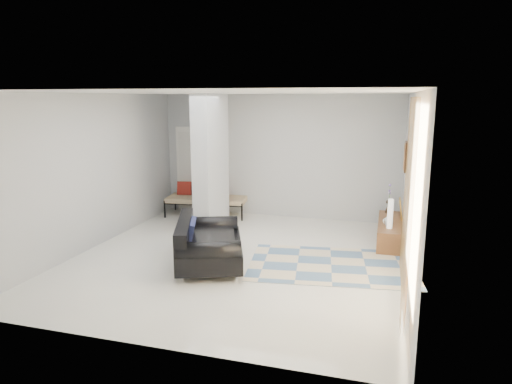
# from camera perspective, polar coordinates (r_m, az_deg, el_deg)

# --- Properties ---
(floor) EXTENTS (6.00, 6.00, 0.00)m
(floor) POSITION_cam_1_polar(r_m,az_deg,el_deg) (7.97, -2.31, -8.23)
(floor) COLOR white
(floor) RESTS_ON ground
(ceiling) EXTENTS (6.00, 6.00, 0.00)m
(ceiling) POSITION_cam_1_polar(r_m,az_deg,el_deg) (7.50, -2.49, 12.33)
(ceiling) COLOR white
(ceiling) RESTS_ON wall_back
(wall_back) EXTENTS (6.00, 0.00, 6.00)m
(wall_back) POSITION_cam_1_polar(r_m,az_deg,el_deg) (10.47, 2.83, 4.45)
(wall_back) COLOR #B7B9BB
(wall_back) RESTS_ON ground
(wall_front) EXTENTS (6.00, 0.00, 6.00)m
(wall_front) POSITION_cam_1_polar(r_m,az_deg,el_deg) (4.93, -13.55, -4.09)
(wall_front) COLOR #B7B9BB
(wall_front) RESTS_ON ground
(wall_left) EXTENTS (0.00, 6.00, 6.00)m
(wall_left) POSITION_cam_1_polar(r_m,az_deg,el_deg) (8.87, -19.52, 2.49)
(wall_left) COLOR #B7B9BB
(wall_left) RESTS_ON ground
(wall_right) EXTENTS (0.00, 6.00, 6.00)m
(wall_right) POSITION_cam_1_polar(r_m,az_deg,el_deg) (7.24, 18.73, 0.60)
(wall_right) COLOR #B7B9BB
(wall_right) RESTS_ON ground
(partition_column) EXTENTS (0.35, 1.20, 2.80)m
(partition_column) POSITION_cam_1_polar(r_m,az_deg,el_deg) (9.47, -5.65, 3.65)
(partition_column) COLOR #B3B7BB
(partition_column) RESTS_ON floor
(hallway_door) EXTENTS (0.85, 0.06, 2.04)m
(hallway_door) POSITION_cam_1_polar(r_m,az_deg,el_deg) (11.15, -7.81, 2.83)
(hallway_door) COLOR white
(hallway_door) RESTS_ON floor
(curtain) EXTENTS (0.00, 2.55, 2.55)m
(curtain) POSITION_cam_1_polar(r_m,az_deg,el_deg) (6.10, 18.43, -0.88)
(curtain) COLOR gold
(curtain) RESTS_ON wall_right
(wall_art) EXTENTS (0.04, 0.45, 0.55)m
(wall_art) POSITION_cam_1_polar(r_m,az_deg,el_deg) (8.88, 18.21, 4.22)
(wall_art) COLOR #351D0E
(wall_art) RESTS_ON wall_right
(media_console) EXTENTS (0.45, 1.74, 0.80)m
(media_console) POSITION_cam_1_polar(r_m,az_deg,el_deg) (9.16, 16.39, -4.70)
(media_console) COLOR brown
(media_console) RESTS_ON floor
(loveseat) EXTENTS (1.56, 1.97, 0.76)m
(loveseat) POSITION_cam_1_polar(r_m,az_deg,el_deg) (7.62, -6.30, -6.47)
(loveseat) COLOR silver
(loveseat) RESTS_ON floor
(daybed) EXTENTS (1.93, 1.01, 0.77)m
(daybed) POSITION_cam_1_polar(r_m,az_deg,el_deg) (10.78, -6.26, -0.72)
(daybed) COLOR black
(daybed) RESTS_ON floor
(area_rug) EXTENTS (2.90, 2.14, 0.01)m
(area_rug) POSITION_cam_1_polar(r_m,az_deg,el_deg) (7.73, 9.38, -8.99)
(area_rug) COLOR #C4B596
(area_rug) RESTS_ON floor
(cylinder_lamp) EXTENTS (0.10, 0.10, 0.54)m
(cylinder_lamp) POSITION_cam_1_polar(r_m,az_deg,el_deg) (8.56, 16.43, -2.63)
(cylinder_lamp) COLOR white
(cylinder_lamp) RESTS_ON media_console
(bronze_figurine) EXTENTS (0.14, 0.14, 0.26)m
(bronze_figurine) POSITION_cam_1_polar(r_m,az_deg,el_deg) (9.75, 16.21, -1.72)
(bronze_figurine) COLOR black
(bronze_figurine) RESTS_ON media_console
(vase) EXTENTS (0.19, 0.19, 0.20)m
(vase) POSITION_cam_1_polar(r_m,az_deg,el_deg) (8.82, 16.17, -3.34)
(vase) COLOR white
(vase) RESTS_ON media_console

